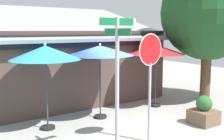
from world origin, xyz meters
The scene contains 9 objects.
ground_plane centered at (0.00, 0.00, -0.05)m, with size 28.00×28.00×0.10m, color #9E9B93.
cafe_building centered at (-0.44, 4.76, 1.57)m, with size 7.92×5.75×4.17m.
street_sign_post centered at (-1.92, -1.66, 1.99)m, with size 0.98×0.92×3.25m.
stop_sign centered at (-0.64, -1.33, 2.04)m, with size 0.83×0.11×2.89m.
patio_umbrella_teal_left centered at (-2.55, 1.10, 2.30)m, with size 2.08×2.08×2.60m.
patio_umbrella_royal_blue_center centered at (-0.67, 1.12, 2.29)m, with size 2.24×2.24×2.54m.
patio_umbrella_crimson_right centered at (1.88, 1.15, 2.21)m, with size 2.16×2.16×2.49m.
shade_tree centered at (4.44, 0.53, 3.60)m, with size 4.23×3.89×5.63m.
sidewalk_planter centered at (1.74, -1.25, 0.38)m, with size 0.77×0.77×0.93m.
Camera 1 is at (-5.38, -6.60, 2.98)m, focal length 43.88 mm.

